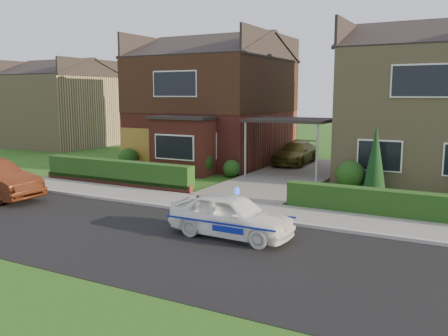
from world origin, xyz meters
The scene contains 23 objects.
ground centered at (0.00, 0.00, 0.00)m, with size 120.00×120.00×0.00m, color #1D4913.
road centered at (0.00, 0.00, 0.00)m, with size 60.00×6.00×0.02m, color black.
kerb centered at (0.00, 3.05, 0.06)m, with size 60.00×0.16×0.12m, color #9E9993.
sidewalk centered at (0.00, 4.10, 0.05)m, with size 60.00×2.00×0.10m, color slate.
driveway centered at (0.00, 11.00, 0.06)m, with size 3.80×12.00×0.12m, color #666059.
house_left centered at (-5.78, 13.90, 3.81)m, with size 7.50×9.53×7.25m.
house_right centered at (5.80, 13.99, 3.66)m, with size 7.50×8.06×7.25m.
carport_link centered at (0.00, 10.95, 2.66)m, with size 3.80×3.00×2.77m.
garage_door centered at (-8.25, 9.96, 1.05)m, with size 2.20×0.10×2.10m, color brown.
dwarf_wall centered at (-5.80, 5.30, 0.18)m, with size 7.70×0.25×0.36m, color maroon.
hedge_left centered at (-5.80, 5.45, 0.00)m, with size 7.50×0.55×0.90m, color #133C13.
hedge_right centered at (5.80, 5.35, 0.00)m, with size 7.50×0.55×0.80m, color #133C13.
shrub_left_far centered at (-8.50, 9.50, 0.54)m, with size 1.08×1.08×1.08m, color #133C13.
shrub_left_mid centered at (-4.00, 9.30, 0.66)m, with size 1.32×1.32×1.32m, color #133C13.
shrub_left_near centered at (-2.40, 9.60, 0.42)m, with size 0.84×0.84×0.84m, color #133C13.
shrub_right_near centered at (3.20, 9.40, 0.60)m, with size 1.20×1.20×1.20m, color #133C13.
conifer_a centered at (4.20, 9.20, 1.30)m, with size 0.90×0.90×2.60m, color black.
neighbour_left centered at (-20.00, 16.00, 2.60)m, with size 6.50×7.00×5.20m, color #98845D.
police_car centered at (1.90, 1.20, 0.60)m, with size 3.23×3.55×1.36m.
driveway_car centered at (-1.00, 14.50, 0.71)m, with size 1.65×4.07×1.18m, color brown.
potted_plant_a centered at (-9.00, 7.11, 0.39)m, with size 0.41×0.28×0.78m, color gray.
potted_plant_b centered at (-6.08, 6.80, 0.42)m, with size 0.46×0.37×0.84m, color gray.
potted_plant_c centered at (-6.44, 7.73, 0.38)m, with size 0.43×0.43×0.77m, color gray.
Camera 1 is at (7.67, -10.01, 3.89)m, focal length 38.00 mm.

